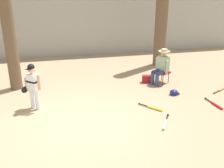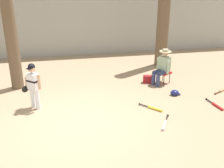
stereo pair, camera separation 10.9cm
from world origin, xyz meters
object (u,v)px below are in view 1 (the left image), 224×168
(bat_aluminum_silver, at_px, (165,124))
(bat_wood_tan, at_px, (221,89))
(folding_stool, at_px, (163,73))
(seated_spectator, at_px, (161,66))
(bat_red_barrel, at_px, (215,105))
(tree_behind_spectator, at_px, (162,10))
(young_ballplayer, at_px, (32,84))
(handbag_beside_stool, at_px, (147,79))
(bat_yellow_trainer, at_px, (153,108))
(batting_helmet_navy, at_px, (174,92))

(bat_aluminum_silver, bearing_deg, bat_wood_tan, 31.92)
(folding_stool, xyz_separation_m, seated_spectator, (-0.09, -0.05, 0.28))
(bat_red_barrel, distance_m, bat_aluminum_silver, 1.96)
(tree_behind_spectator, relative_size, bat_aluminum_silver, 7.64)
(young_ballplayer, distance_m, handbag_beside_stool, 3.97)
(folding_stool, bearing_deg, young_ballplayer, -165.42)
(bat_aluminum_silver, height_order, bat_wood_tan, same)
(tree_behind_spectator, relative_size, bat_yellow_trainer, 8.86)
(bat_red_barrel, bearing_deg, folding_stool, 110.90)
(handbag_beside_stool, bearing_deg, tree_behind_spectator, 57.89)
(handbag_beside_stool, bearing_deg, bat_aluminum_silver, -100.56)
(bat_aluminum_silver, xyz_separation_m, batting_helmet_navy, (1.00, 1.66, 0.04))
(handbag_beside_stool, bearing_deg, bat_yellow_trainer, -104.64)
(folding_stool, height_order, bat_wood_tan, folding_stool)
(bat_red_barrel, bearing_deg, handbag_beside_stool, 121.00)
(bat_aluminum_silver, height_order, bat_yellow_trainer, same)
(batting_helmet_navy, bearing_deg, seated_spectator, 92.24)
(seated_spectator, relative_size, bat_aluminum_silver, 1.74)
(bat_wood_tan, relative_size, bat_yellow_trainer, 1.11)
(seated_spectator, xyz_separation_m, bat_yellow_trainer, (-0.94, -1.81, -0.61))
(bat_red_barrel, distance_m, batting_helmet_navy, 1.29)
(young_ballplayer, bearing_deg, batting_helmet_navy, 0.47)
(young_ballplayer, height_order, bat_red_barrel, young_ballplayer)
(young_ballplayer, height_order, bat_aluminum_silver, young_ballplayer)
(bat_red_barrel, bearing_deg, bat_aluminum_silver, -159.56)
(seated_spectator, bearing_deg, tree_behind_spectator, 69.88)
(batting_helmet_navy, bearing_deg, bat_red_barrel, -49.75)
(bat_aluminum_silver, bearing_deg, folding_stool, 69.03)
(young_ballplayer, height_order, seated_spectator, young_ballplayer)
(batting_helmet_navy, bearing_deg, bat_aluminum_silver, -121.03)
(handbag_beside_stool, bearing_deg, folding_stool, -12.28)
(young_ballplayer, relative_size, bat_wood_tan, 1.98)
(young_ballplayer, distance_m, bat_wood_tan, 5.89)
(tree_behind_spectator, distance_m, handbag_beside_stool, 3.05)
(seated_spectator, xyz_separation_m, bat_aluminum_silver, (-0.96, -2.69, -0.61))
(handbag_beside_stool, distance_m, bat_red_barrel, 2.53)
(bat_aluminum_silver, relative_size, bat_yellow_trainer, 1.16)
(young_ballplayer, height_order, folding_stool, young_ballplayer)
(tree_behind_spectator, height_order, bat_wood_tan, tree_behind_spectator)
(handbag_beside_stool, xyz_separation_m, bat_aluminum_silver, (-0.53, -2.85, -0.10))
(young_ballplayer, bearing_deg, bat_aluminum_silver, -26.98)
(bat_wood_tan, relative_size, batting_helmet_navy, 2.11)
(bat_wood_tan, bearing_deg, tree_behind_spectator, 107.10)
(folding_stool, bearing_deg, handbag_beside_stool, 167.72)
(bat_yellow_trainer, relative_size, batting_helmet_navy, 1.90)
(folding_stool, relative_size, seated_spectator, 0.45)
(folding_stool, height_order, bat_yellow_trainer, folding_stool)
(handbag_beside_stool, bearing_deg, bat_wood_tan, -29.51)
(seated_spectator, height_order, batting_helmet_navy, seated_spectator)
(bat_wood_tan, bearing_deg, bat_red_barrel, -130.16)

